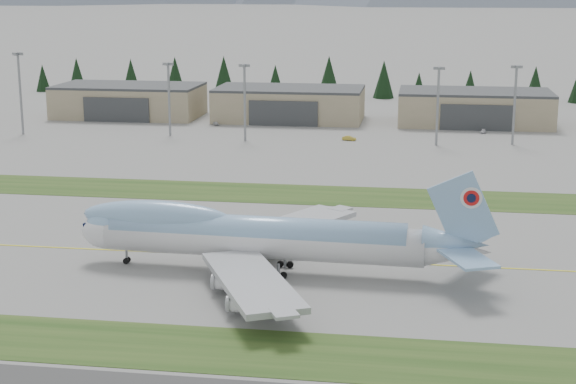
% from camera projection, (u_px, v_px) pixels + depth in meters
% --- Properties ---
extents(ground, '(7000.00, 7000.00, 0.00)m').
position_uv_depth(ground, '(244.00, 256.00, 145.51)').
color(ground, slate).
rests_on(ground, ground).
extents(grass_strip_near, '(400.00, 14.00, 0.08)m').
position_uv_depth(grass_strip_near, '(183.00, 348.00, 108.95)').
color(grass_strip_near, '#234117').
rests_on(grass_strip_near, ground).
extents(grass_strip_far, '(400.00, 18.00, 0.08)m').
position_uv_depth(grass_strip_far, '(286.00, 194.00, 188.81)').
color(grass_strip_far, '#234117').
rests_on(grass_strip_far, ground).
extents(taxiway_line_main, '(400.00, 0.40, 0.02)m').
position_uv_depth(taxiway_line_main, '(244.00, 256.00, 145.51)').
color(taxiway_line_main, yellow).
rests_on(taxiway_line_main, ground).
extents(boeing_747_freighter, '(65.86, 57.09, 17.42)m').
position_uv_depth(boeing_747_freighter, '(258.00, 236.00, 136.55)').
color(boeing_747_freighter, silver).
rests_on(boeing_747_freighter, ground).
extents(hangar_left, '(48.00, 26.60, 10.80)m').
position_uv_depth(hangar_left, '(129.00, 101.00, 298.77)').
color(hangar_left, gray).
rests_on(hangar_left, ground).
extents(hangar_center, '(48.00, 26.60, 10.80)m').
position_uv_depth(hangar_center, '(289.00, 104.00, 290.70)').
color(hangar_center, gray).
rests_on(hangar_center, ground).
extents(hangar_right, '(48.00, 26.60, 10.80)m').
position_uv_depth(hangar_right, '(475.00, 107.00, 281.90)').
color(hangar_right, gray).
rests_on(hangar_right, ground).
extents(floodlight_masts, '(146.67, 8.36, 24.27)m').
position_uv_depth(floodlight_masts, '(269.00, 86.00, 250.96)').
color(floodlight_masts, gray).
rests_on(floodlight_masts, ground).
extents(service_vehicle_a, '(2.73, 3.52, 1.12)m').
position_uv_depth(service_vehicle_a, '(216.00, 125.00, 281.11)').
color(service_vehicle_a, silver).
rests_on(service_vehicle_a, ground).
extents(service_vehicle_b, '(4.18, 2.13, 1.31)m').
position_uv_depth(service_vehicle_b, '(349.00, 140.00, 253.50)').
color(service_vehicle_b, '#AE962B').
rests_on(service_vehicle_b, ground).
extents(service_vehicle_c, '(1.94, 3.81, 1.06)m').
position_uv_depth(service_vehicle_c, '(483.00, 133.00, 266.11)').
color(service_vehicle_c, '#BABABF').
rests_on(service_vehicle_c, ground).
extents(conifer_belt, '(269.68, 13.89, 16.56)m').
position_uv_depth(conifer_belt, '(341.00, 80.00, 347.04)').
color(conifer_belt, black).
rests_on(conifer_belt, ground).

